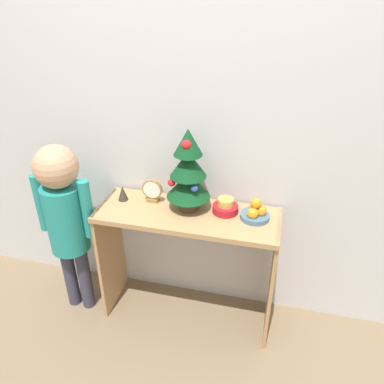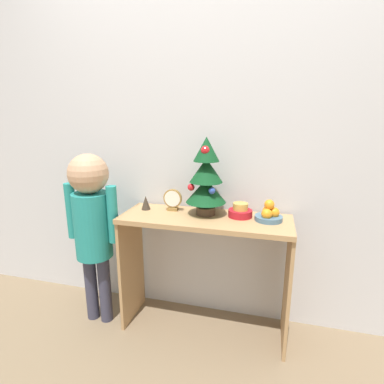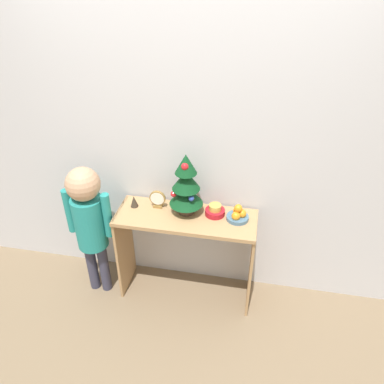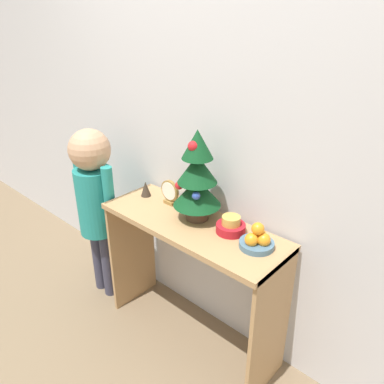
{
  "view_description": "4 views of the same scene",
  "coord_description": "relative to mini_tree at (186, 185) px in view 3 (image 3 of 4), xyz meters",
  "views": [
    {
      "loc": [
        0.45,
        -1.54,
        1.92
      ],
      "look_at": [
        0.02,
        0.22,
        0.91
      ],
      "focal_mm": 35.0,
      "sensor_mm": 36.0,
      "label": 1
    },
    {
      "loc": [
        0.37,
        -1.51,
        1.38
      ],
      "look_at": [
        -0.07,
        0.16,
        0.94
      ],
      "focal_mm": 28.0,
      "sensor_mm": 36.0,
      "label": 2
    },
    {
      "loc": [
        0.46,
        -1.97,
        2.43
      ],
      "look_at": [
        0.05,
        0.17,
        1.01
      ],
      "focal_mm": 35.0,
      "sensor_mm": 36.0,
      "label": 3
    },
    {
      "loc": [
        1.13,
        -1.05,
        1.75
      ],
      "look_at": [
        -0.01,
        0.21,
        0.95
      ],
      "focal_mm": 35.0,
      "sensor_mm": 36.0,
      "label": 4
    }
  ],
  "objects": [
    {
      "name": "singing_bowl",
      "position": [
        0.21,
        0.01,
        -0.2
      ],
      "size": [
        0.15,
        0.15,
        0.09
      ],
      "color": "#AD1923",
      "rests_on": "console_table"
    },
    {
      "name": "back_wall",
      "position": [
        0.01,
        0.18,
        0.23
      ],
      "size": [
        7.0,
        0.05,
        2.5
      ],
      "primitive_type": "cube",
      "color": "silver",
      "rests_on": "ground_plane"
    },
    {
      "name": "fruit_bowl",
      "position": [
        0.38,
        -0.02,
        -0.2
      ],
      "size": [
        0.16,
        0.16,
        0.13
      ],
      "color": "#476B84",
      "rests_on": "console_table"
    },
    {
      "name": "console_table",
      "position": [
        0.01,
        -0.05,
        -0.43
      ],
      "size": [
        1.04,
        0.38,
        0.78
      ],
      "color": "tan",
      "rests_on": "ground_plane"
    },
    {
      "name": "mini_tree",
      "position": [
        0.0,
        0.0,
        0.0
      ],
      "size": [
        0.25,
        0.25,
        0.48
      ],
      "color": "#4C3828",
      "rests_on": "console_table"
    },
    {
      "name": "figurine",
      "position": [
        -0.4,
        -0.0,
        -0.19
      ],
      "size": [
        0.06,
        0.06,
        0.09
      ],
      "color": "#382D23",
      "rests_on": "console_table"
    },
    {
      "name": "ground_plane",
      "position": [
        0.01,
        -0.24,
        -1.02
      ],
      "size": [
        12.0,
        12.0,
        0.0
      ],
      "primitive_type": "plane",
      "color": "#7A664C"
    },
    {
      "name": "child_figure",
      "position": [
        -0.72,
        -0.15,
        -0.27
      ],
      "size": [
        0.37,
        0.25,
        1.16
      ],
      "color": "#38384C",
      "rests_on": "ground_plane"
    },
    {
      "name": "desk_clock",
      "position": [
        -0.23,
        0.02,
        -0.17
      ],
      "size": [
        0.12,
        0.04,
        0.14
      ],
      "color": "olive",
      "rests_on": "console_table"
    }
  ]
}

